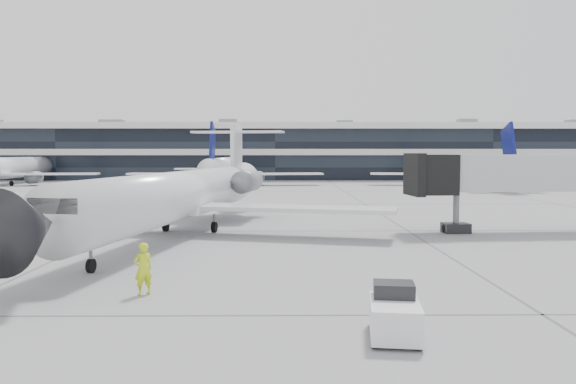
{
  "coord_description": "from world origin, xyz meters",
  "views": [
    {
      "loc": [
        1.39,
        -38.11,
        5.34
      ],
      "look_at": [
        1.79,
        1.13,
        2.6
      ],
      "focal_mm": 35.0,
      "sensor_mm": 36.0,
      "label": 1
    }
  ],
  "objects_px": {
    "regional_jet": "(183,193)",
    "baggage_tug": "(395,314)",
    "jet_bridge": "(545,174)",
    "ramp_worker": "(143,269)"
  },
  "relations": [
    {
      "from": "regional_jet",
      "to": "ramp_worker",
      "type": "relative_size",
      "value": 17.33
    },
    {
      "from": "ramp_worker",
      "to": "baggage_tug",
      "type": "xyz_separation_m",
      "value": [
        8.49,
        -4.96,
        -0.31
      ]
    },
    {
      "from": "ramp_worker",
      "to": "baggage_tug",
      "type": "bearing_deg",
      "value": 112.63
    },
    {
      "from": "regional_jet",
      "to": "jet_bridge",
      "type": "height_order",
      "value": "regional_jet"
    },
    {
      "from": "jet_bridge",
      "to": "regional_jet",
      "type": "bearing_deg",
      "value": 178.36
    },
    {
      "from": "jet_bridge",
      "to": "ramp_worker",
      "type": "relative_size",
      "value": 8.51
    },
    {
      "from": "regional_jet",
      "to": "baggage_tug",
      "type": "bearing_deg",
      "value": -54.72
    },
    {
      "from": "regional_jet",
      "to": "baggage_tug",
      "type": "relative_size",
      "value": 13.56
    },
    {
      "from": "regional_jet",
      "to": "jet_bridge",
      "type": "distance_m",
      "value": 24.25
    },
    {
      "from": "regional_jet",
      "to": "baggage_tug",
      "type": "xyz_separation_m",
      "value": [
        9.73,
        -20.55,
        -2.04
      ]
    }
  ]
}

